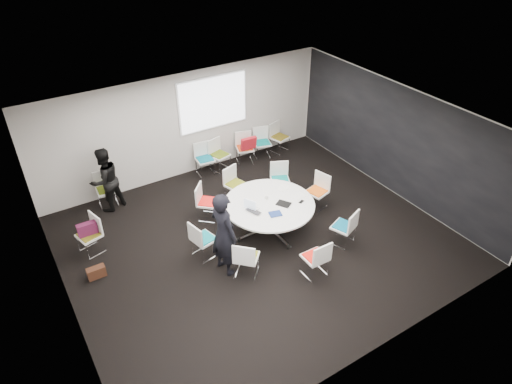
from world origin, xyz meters
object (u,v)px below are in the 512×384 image
conference_table (269,211)px  chair_ring_c (236,190)px  laptop (255,210)px  chair_back_d (262,148)px  chair_back_a (205,165)px  person_back (105,180)px  chair_person_back (107,195)px  maroon_bag (87,229)px  chair_ring_g (315,264)px  brown_bag (96,272)px  chair_ring_f (246,264)px  chair_ring_b (280,186)px  chair_ring_d (208,208)px  chair_ring_h (343,233)px  chair_back_b (220,160)px  chair_ring_e (204,245)px  chair_back_e (279,143)px  chair_spare_left (91,241)px  cup (266,197)px  person_main (224,234)px  chair_ring_a (317,197)px  chair_back_c (245,153)px

conference_table → chair_ring_c: chair_ring_c is taller
laptop → conference_table: bearing=-100.5°
chair_back_d → laptop: bearing=71.9°
chair_back_a → person_back: (-2.70, -0.21, 0.54)m
chair_person_back → maroon_bag: 1.79m
chair_person_back → chair_ring_g: bearing=125.6°
brown_bag → chair_ring_f: bearing=-30.6°
chair_ring_b → chair_ring_d: (-1.99, 0.12, 0.00)m
chair_ring_h → chair_ring_g: bearing=-179.7°
chair_back_d → person_back: 4.56m
chair_ring_d → chair_ring_f: bearing=36.9°
chair_ring_h → chair_back_b: (-0.79, 4.22, 0.00)m
chair_back_a → chair_ring_d: bearing=70.4°
chair_ring_e → chair_person_back: size_ratio=1.00×
chair_back_e → chair_spare_left: bearing=-1.1°
conference_table → cup: (0.05, 0.19, 0.26)m
chair_ring_d → chair_person_back: size_ratio=1.00×
chair_person_back → chair_ring_h: bearing=137.7°
conference_table → person_main: 1.65m
chair_ring_c → chair_back_d: 2.29m
chair_back_e → person_main: person_main is taller
brown_bag → conference_table: bearing=-8.5°
chair_ring_a → chair_back_c: bearing=-7.7°
chair_ring_g → brown_bag: size_ratio=2.44×
chair_ring_h → person_back: bearing=113.2°
maroon_bag → chair_ring_d: bearing=-5.2°
maroon_bag → chair_back_d: bearing=16.1°
chair_ring_c → laptop: chair_ring_c is taller
chair_ring_e → chair_person_back: bearing=-170.5°
chair_ring_h → chair_spare_left: bearing=129.7°
person_main → chair_back_a: bearing=-30.7°
chair_back_c → chair_ring_g: bearing=95.0°
conference_table → laptop: 0.48m
chair_spare_left → person_main: bearing=-147.4°
chair_back_b → brown_bag: (-4.12, -2.40, -0.16)m
chair_back_e → laptop: chair_back_e is taller
conference_table → chair_ring_b: chair_ring_b is taller
chair_ring_g → chair_back_e: 5.21m
chair_back_a → chair_spare_left: 3.86m
chair_ring_d → chair_back_d: (2.68, 1.79, 0.00)m
chair_ring_e → chair_back_c: bearing=124.6°
chair_ring_h → chair_ring_c: bearing=92.0°
chair_person_back → chair_spare_left: bearing=66.4°
chair_ring_d → brown_bag: 2.88m
chair_person_back → brown_bag: size_ratio=2.44×
chair_back_d → chair_ring_d: bearing=50.9°
chair_ring_f → chair_ring_g: 1.38m
conference_table → chair_person_back: (-2.82, 2.93, -0.24)m
chair_ring_e → chair_spare_left: (-1.98, 1.40, 0.00)m
chair_spare_left → person_back: bearing=-45.3°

